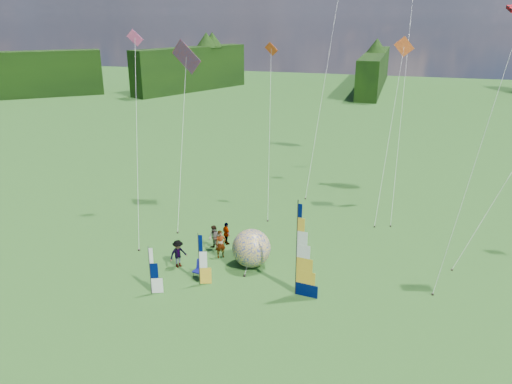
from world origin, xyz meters
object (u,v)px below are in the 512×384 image
(bol_inflatable, at_px, (251,248))
(feather_banner_main, at_px, (297,250))
(side_banner_far, at_px, (150,271))
(spectator_c, at_px, (178,254))
(kite_whale, at_px, (404,87))
(spectator_b, at_px, (214,238))
(camp_chair, at_px, (199,270))
(spectator_a, at_px, (221,244))
(spectator_d, at_px, (226,234))
(side_banner_left, at_px, (199,260))

(bol_inflatable, bearing_deg, feather_banner_main, -36.74)
(side_banner_far, bearing_deg, bol_inflatable, 25.81)
(spectator_c, distance_m, kite_whale, 22.62)
(spectator_b, relative_size, camp_chair, 1.54)
(spectator_a, height_order, spectator_d, spectator_a)
(spectator_b, height_order, kite_whale, kite_whale)
(feather_banner_main, height_order, side_banner_far, feather_banner_main)
(feather_banner_main, height_order, side_banner_left, feather_banner_main)
(spectator_a, bearing_deg, spectator_b, 96.11)
(bol_inflatable, distance_m, kite_whale, 19.22)
(bol_inflatable, distance_m, camp_chair, 3.61)
(spectator_c, height_order, spectator_d, spectator_c)
(side_banner_left, bearing_deg, camp_chair, 98.31)
(feather_banner_main, distance_m, spectator_b, 7.86)
(bol_inflatable, bearing_deg, camp_chair, -136.92)
(bol_inflatable, bearing_deg, spectator_a, 166.41)
(spectator_c, bearing_deg, spectator_a, -11.14)
(spectator_c, xyz_separation_m, spectator_d, (1.80, 3.92, -0.10))
(side_banner_far, relative_size, spectator_c, 1.57)
(spectator_c, relative_size, camp_chair, 1.63)
(camp_chair, bearing_deg, spectator_c, 162.74)
(spectator_b, bearing_deg, camp_chair, -49.40)
(spectator_d, bearing_deg, spectator_b, 105.42)
(side_banner_left, relative_size, bol_inflatable, 1.31)
(side_banner_far, xyz_separation_m, spectator_c, (0.15, 3.35, -0.52))
(camp_chair, bearing_deg, feather_banner_main, 10.41)
(camp_chair, distance_m, kite_whale, 22.58)
(spectator_d, distance_m, camp_chair, 4.90)
(bol_inflatable, relative_size, kite_whale, 0.13)
(feather_banner_main, relative_size, kite_whale, 0.29)
(feather_banner_main, relative_size, spectator_d, 3.45)
(spectator_a, distance_m, spectator_c, 2.90)
(spectator_b, bearing_deg, side_banner_far, -69.50)
(spectator_b, distance_m, spectator_c, 3.20)
(feather_banner_main, bearing_deg, camp_chair, -173.83)
(spectator_c, height_order, camp_chair, spectator_c)
(spectator_d, bearing_deg, feather_banner_main, -176.78)
(spectator_d, bearing_deg, kite_whale, -86.75)
(feather_banner_main, height_order, bol_inflatable, feather_banner_main)
(spectator_b, bearing_deg, side_banner_left, -46.30)
(camp_chair, xyz_separation_m, kite_whale, (10.78, 17.71, 8.93))
(bol_inflatable, height_order, spectator_d, bol_inflatable)
(feather_banner_main, distance_m, spectator_a, 6.71)
(side_banner_left, bearing_deg, spectator_d, 73.67)
(feather_banner_main, distance_m, spectator_c, 8.06)
(side_banner_left, distance_m, spectator_b, 4.66)
(bol_inflatable, height_order, spectator_a, bol_inflatable)
(feather_banner_main, height_order, spectator_d, feather_banner_main)
(side_banner_left, relative_size, spectator_c, 1.75)
(spectator_a, relative_size, camp_chair, 1.67)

